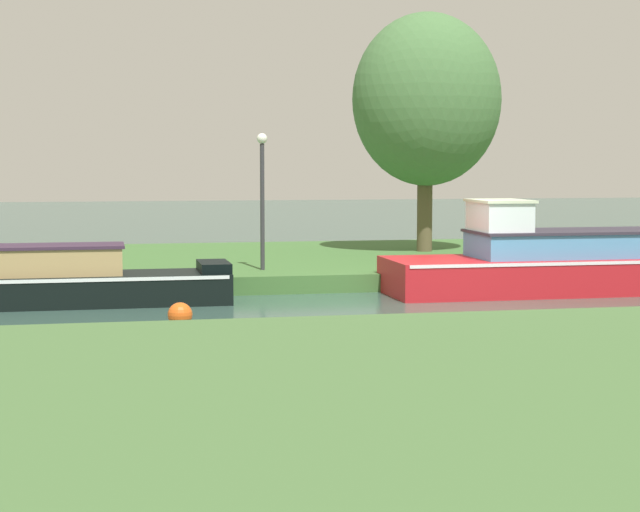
# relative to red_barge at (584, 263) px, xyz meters

# --- Properties ---
(ground_plane) EXTENTS (120.00, 120.00, 0.00)m
(ground_plane) POSITION_rel_red_barge_xyz_m (-3.75, -1.20, -0.65)
(ground_plane) COLOR #345349
(riverbank_far) EXTENTS (72.00, 10.00, 0.40)m
(riverbank_far) POSITION_rel_red_barge_xyz_m (-3.75, 5.80, -0.45)
(riverbank_far) COLOR #3E6932
(riverbank_far) RESTS_ON ground_plane
(red_barge) EXTENTS (8.81, 2.31, 2.06)m
(red_barge) POSITION_rel_red_barge_xyz_m (0.00, 0.00, 0.00)
(red_barge) COLOR red
(red_barge) RESTS_ON ground_plane
(black_narrowboat) EXTENTS (8.02, 1.61, 1.82)m
(black_narrowboat) POSITION_rel_red_barge_xyz_m (-12.24, 0.00, -0.07)
(black_narrowboat) COLOR black
(black_narrowboat) RESTS_ON ground_plane
(willow_tree_left) EXTENTS (4.14, 3.48, 6.56)m
(willow_tree_left) POSITION_rel_red_barge_xyz_m (-1.68, 6.36, 3.93)
(willow_tree_left) COLOR brown
(willow_tree_left) RESTS_ON riverbank_far
(lamp_post) EXTENTS (0.24, 0.24, 3.13)m
(lamp_post) POSITION_rel_red_barge_xyz_m (-6.87, 2.27, 1.71)
(lamp_post) COLOR #333338
(lamp_post) RESTS_ON riverbank_far
(mooring_post_far) EXTENTS (0.16, 0.16, 0.70)m
(mooring_post_far) POSITION_rel_red_barge_xyz_m (-1.63, 1.37, 0.11)
(mooring_post_far) COLOR #4D2E23
(mooring_post_far) RESTS_ON riverbank_far
(channel_buoy) EXTENTS (0.43, 0.43, 0.43)m
(channel_buoy) POSITION_rel_red_barge_xyz_m (-9.17, -3.33, -0.43)
(channel_buoy) COLOR #E55919
(channel_buoy) RESTS_ON ground_plane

